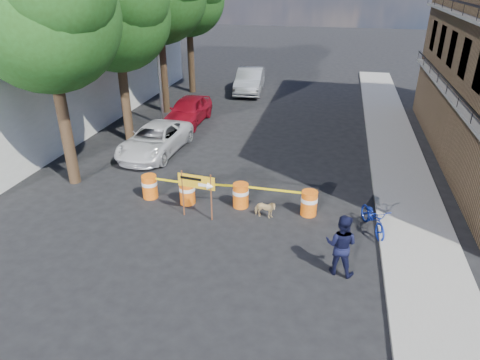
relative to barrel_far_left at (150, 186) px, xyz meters
The scene contains 17 objects.
ground 3.60m from the barrel_far_left, 23.76° to the right, with size 120.00×120.00×0.00m, color black.
sidewalk_east 10.51m from the barrel_far_left, 25.75° to the left, with size 2.40×40.00×0.15m, color gray.
white_building 13.21m from the barrel_far_left, 138.67° to the left, with size 8.00×22.00×6.00m, color silver.
tree_near 6.86m from the barrel_far_left, behind, with size 5.46×5.20×9.15m.
tree_mid_a 8.58m from the barrel_far_left, 121.97° to the left, with size 5.25×5.00×8.68m.
streetlamp 9.35m from the barrel_far_left, 108.33° to the left, with size 1.25×0.18×8.00m.
barrel_far_left is the anchor object (origin of this frame).
barrel_mid_left 1.53m from the barrel_far_left, ahead, with size 0.58×0.58×0.90m.
barrel_mid_right 3.48m from the barrel_far_left, ahead, with size 0.58×0.58×0.90m.
barrel_far_right 5.94m from the barrel_far_left, ahead, with size 0.58×0.58×0.90m.
detour_sign 2.70m from the barrel_far_left, 23.65° to the right, with size 1.33×0.29×1.72m.
pedestrian 7.65m from the barrel_far_left, 23.21° to the right, with size 0.90×0.70×1.84m, color black.
bicycle 8.09m from the barrel_far_left, ahead, with size 0.64×0.96×1.82m, color #13299B.
dog 4.51m from the barrel_far_left, ahead, with size 0.35×0.77×0.65m, color tan.
suv_white 4.47m from the barrel_far_left, 110.13° to the left, with size 2.21×4.78×1.33m, color silver.
sedan_red 8.87m from the barrel_far_left, 99.57° to the left, with size 1.76×4.37×1.49m, color maroon.
sedan_silver 16.41m from the barrel_far_left, 88.38° to the left, with size 1.74×4.98×1.64m, color #B4B5BB.
Camera 1 is at (3.21, -11.76, 7.69)m, focal length 32.00 mm.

